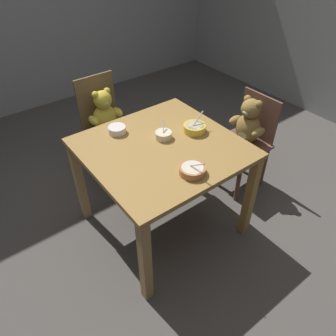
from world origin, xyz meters
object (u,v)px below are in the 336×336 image
at_px(teddy_chair_near_left, 106,119).
at_px(teddy_chair_far_center, 247,130).
at_px(dining_table, 162,159).
at_px(porridge_bowl_white_near_left, 117,130).
at_px(porridge_bowl_yellow_far_center, 194,128).
at_px(porridge_bowl_terracotta_near_right, 192,170).
at_px(porridge_bowl_cream_center, 163,135).

xyz_separation_m(teddy_chair_near_left, teddy_chair_far_center, (0.86, 0.85, 0.00)).
bearing_deg(teddy_chair_near_left, dining_table, -2.35).
distance_m(porridge_bowl_white_near_left, porridge_bowl_yellow_far_center, 0.54).
relative_size(porridge_bowl_white_near_left, porridge_bowl_yellow_far_center, 0.74).
relative_size(porridge_bowl_terracotta_near_right, porridge_bowl_white_near_left, 1.38).
bearing_deg(porridge_bowl_cream_center, teddy_chair_near_left, -177.01).
distance_m(teddy_chair_near_left, porridge_bowl_yellow_far_center, 0.93).
bearing_deg(porridge_bowl_terracotta_near_right, porridge_bowl_white_near_left, -168.49).
bearing_deg(porridge_bowl_yellow_far_center, porridge_bowl_cream_center, -106.26).
bearing_deg(porridge_bowl_white_near_left, dining_table, 25.62).
bearing_deg(dining_table, porridge_bowl_terracotta_near_right, -3.58).
distance_m(teddy_chair_near_left, teddy_chair_far_center, 1.21).
xyz_separation_m(dining_table, teddy_chair_near_left, (-0.86, 0.02, -0.10)).
height_order(teddy_chair_near_left, porridge_bowl_yellow_far_center, teddy_chair_near_left).
relative_size(teddy_chair_near_left, teddy_chair_far_center, 1.08).
bearing_deg(porridge_bowl_terracotta_near_right, teddy_chair_far_center, 110.60).
bearing_deg(dining_table, porridge_bowl_cream_center, 137.35).
bearing_deg(teddy_chair_far_center, teddy_chair_near_left, -45.98).
height_order(porridge_bowl_terracotta_near_right, porridge_bowl_white_near_left, porridge_bowl_terracotta_near_right).
bearing_deg(teddy_chair_far_center, porridge_bowl_terracotta_near_right, 19.95).
height_order(dining_table, porridge_bowl_white_near_left, porridge_bowl_white_near_left).
relative_size(porridge_bowl_cream_center, porridge_bowl_yellow_far_center, 0.68).
distance_m(dining_table, porridge_bowl_yellow_far_center, 0.32).
xyz_separation_m(dining_table, teddy_chair_far_center, (-0.01, 0.87, -0.10)).
bearing_deg(porridge_bowl_white_near_left, teddy_chair_far_center, 73.00).
distance_m(teddy_chair_near_left, porridge_bowl_white_near_left, 0.62).
height_order(teddy_chair_near_left, porridge_bowl_white_near_left, teddy_chair_near_left).
distance_m(teddy_chair_far_center, porridge_bowl_cream_center, 0.84).
height_order(porridge_bowl_white_near_left, porridge_bowl_yellow_far_center, porridge_bowl_yellow_far_center).
height_order(porridge_bowl_terracotta_near_right, porridge_bowl_cream_center, porridge_bowl_terracotta_near_right).
relative_size(teddy_chair_far_center, porridge_bowl_cream_center, 7.32).
xyz_separation_m(porridge_bowl_white_near_left, porridge_bowl_yellow_far_center, (0.31, 0.44, 0.00)).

